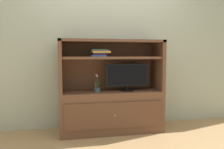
% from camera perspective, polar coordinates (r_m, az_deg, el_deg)
% --- Properties ---
extents(ground_plane, '(8.00, 8.00, 0.00)m').
position_cam_1_polar(ground_plane, '(3.12, 1.34, -16.60)').
color(ground_plane, tan).
extents(painted_rear_wall, '(6.00, 0.10, 2.80)m').
position_cam_1_polar(painted_rear_wall, '(3.65, -1.27, 8.94)').
color(painted_rear_wall, '#ADB29E').
rests_on(painted_rear_wall, ground_plane).
extents(media_console, '(1.52, 0.52, 1.37)m').
position_cam_1_polar(media_console, '(3.37, -0.19, -6.83)').
color(media_console, brown).
rests_on(media_console, ground_plane).
extents(tv_monitor, '(0.66, 0.21, 0.40)m').
position_cam_1_polar(tv_monitor, '(3.33, 4.00, -0.52)').
color(tv_monitor, black).
rests_on(tv_monitor, media_console).
extents(potted_plant, '(0.09, 0.11, 0.26)m').
position_cam_1_polar(potted_plant, '(3.23, -3.84, -3.59)').
color(potted_plant, '#384C56').
rests_on(potted_plant, media_console).
extents(magazine_stack, '(0.29, 0.36, 0.10)m').
position_cam_1_polar(magazine_stack, '(3.26, -3.26, 5.54)').
color(magazine_stack, '#2D519E').
rests_on(magazine_stack, media_console).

